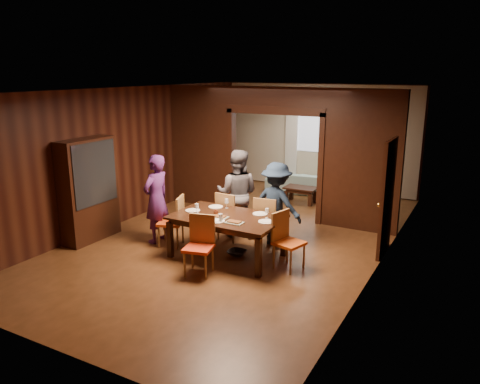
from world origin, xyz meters
The scene contains 32 objects.
floor centered at (0.00, 0.00, 0.00)m, with size 9.00×9.00×0.00m, color #4C2D15.
ceiling centered at (0.00, 0.00, 2.90)m, with size 5.50×9.00×0.02m, color silver.
room_walls centered at (0.00, 1.89, 1.51)m, with size 5.52×9.01×2.90m.
person_purple centered at (-1.30, -0.99, 0.86)m, with size 0.63×0.41×1.72m, color #4B1F5C.
person_grey centered at (-0.09, 0.03, 0.88)m, with size 0.85×0.67×1.76m, color #54525A.
person_navy centered at (0.78, -0.02, 0.80)m, with size 1.03×0.59×1.60m, color #172539.
sofa centered at (-0.19, 3.85, 0.28)m, with size 1.89×0.74×0.55m, color #96C4C4.
serving_bowl centered at (0.40, -0.87, 0.80)m, with size 0.34×0.34×0.08m, color black.
dining_table centered at (0.27, -1.00, 0.38)m, with size 1.91×1.19×0.76m, color black.
coffee_table centered at (0.15, 2.91, 0.20)m, with size 0.80×0.50×0.40m, color black.
chair_left centered at (-0.95, -1.03, 0.48)m, with size 0.44×0.44×0.97m, color #C64112, non-canonical shape.
chair_right centered at (1.45, -0.96, 0.48)m, with size 0.44×0.44×0.97m, color #D65314, non-canonical shape.
chair_far_l centered at (-0.11, -0.20, 0.48)m, with size 0.44×0.44×0.97m, color orange, non-canonical shape.
chair_far_r centered at (0.67, -0.15, 0.48)m, with size 0.44×0.44×0.97m, color red, non-canonical shape.
chair_near centered at (0.24, -1.87, 0.48)m, with size 0.44×0.44×0.97m, color red, non-canonical shape.
hutch centered at (-2.53, -1.50, 1.00)m, with size 0.40×1.20×2.00m, color black.
door_right centered at (2.70, 0.50, 1.05)m, with size 0.06×0.90×2.10m, color black.
window_far centered at (0.00, 4.44, 1.70)m, with size 1.20×0.03×1.30m, color silver.
curtain_left centered at (-0.75, 4.40, 1.25)m, with size 0.35×0.06×2.40m, color white.
curtain_right centered at (0.75, 4.40, 1.25)m, with size 0.35×0.06×2.40m, color white.
plate_left centered at (-0.44, -1.03, 0.77)m, with size 0.27×0.27×0.01m, color silver.
plate_far_l centered at (-0.19, -0.62, 0.77)m, with size 0.27×0.27×0.01m, color white.
plate_far_r centered at (0.74, -0.62, 0.77)m, with size 0.27×0.27×0.01m, color silver.
plate_right centered at (1.02, -0.97, 0.77)m, with size 0.27×0.27×0.01m, color white.
plate_near centered at (0.27, -1.34, 0.77)m, with size 0.27×0.27×0.01m, color white.
platter_a centered at (0.20, -1.15, 0.78)m, with size 0.30×0.20×0.04m, color gray.
platter_b centered at (0.58, -1.28, 0.78)m, with size 0.30×0.20×0.04m, color gray.
wineglass_left centered at (-0.28, -1.12, 0.85)m, with size 0.08×0.08×0.18m, color silver, non-canonical shape.
wineglass_far centered at (0.03, -0.59, 0.85)m, with size 0.08×0.08×0.18m, color white, non-canonical shape.
wineglass_right centered at (0.95, -0.78, 0.85)m, with size 0.08×0.08×0.18m, color silver, non-canonical shape.
tumbler centered at (0.34, -1.33, 0.83)m, with size 0.07×0.07×0.14m, color silver.
condiment_jar centered at (0.08, -1.07, 0.82)m, with size 0.08×0.08×0.11m, color #532413, non-canonical shape.
Camera 1 is at (4.22, -7.79, 3.27)m, focal length 35.00 mm.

